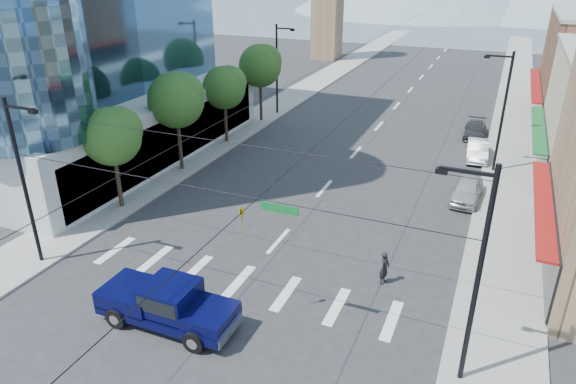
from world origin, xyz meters
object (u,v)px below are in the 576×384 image
parked_car_mid (477,150)px  pedestrian (384,268)px  parked_car_near (467,190)px  parked_car_far (475,130)px  pickup_truck (167,303)px

parked_car_mid → pedestrian: bearing=-102.2°
parked_car_near → parked_car_far: (-0.64, 14.30, -0.10)m
pickup_truck → parked_car_far: 34.37m
pickup_truck → pedestrian: pickup_truck is taller
pedestrian → parked_car_mid: 20.34m
pickup_truck → parked_car_far: (10.32, 32.78, -0.46)m
parked_car_near → parked_car_mid: bearing=92.7°
pedestrian → parked_car_mid: bearing=5.8°
pickup_truck → parked_car_mid: 29.14m
pickup_truck → parked_car_near: size_ratio=1.43×
pedestrian → parked_car_far: size_ratio=0.38×
pedestrian → pickup_truck: bearing=144.2°
pickup_truck → pedestrian: 10.61m
parked_car_near → parked_car_far: parked_car_near is taller
parked_car_near → parked_car_mid: 8.53m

